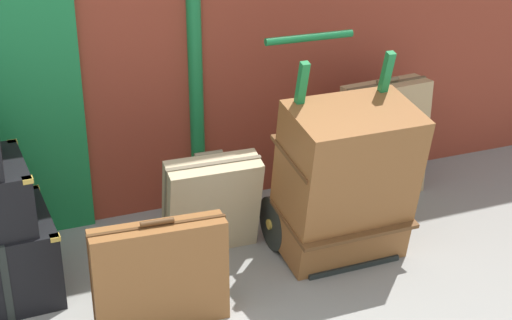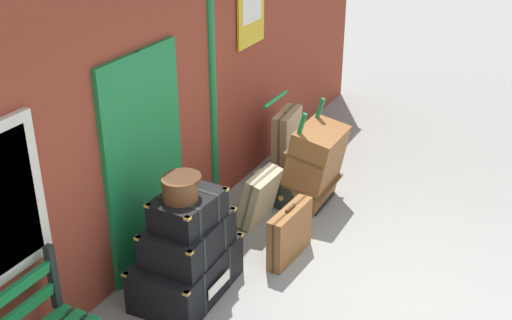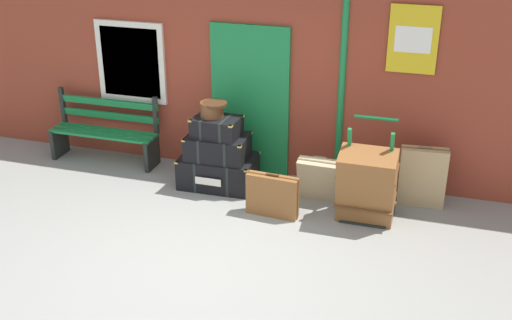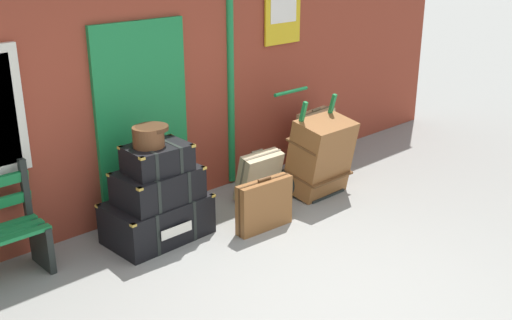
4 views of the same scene
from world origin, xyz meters
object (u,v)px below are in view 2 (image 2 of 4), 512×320
(steamer_trunk_top, at_px, (188,209))
(suitcase_cream, at_px, (259,197))
(steamer_trunk_base, at_px, (187,272))
(porters_trolley, at_px, (299,178))
(round_hatbox, at_px, (180,187))
(suitcase_slate, at_px, (287,141))
(steamer_trunk_middle, at_px, (188,238))
(large_brown_trunk, at_px, (314,165))
(suitcase_tan, at_px, (290,233))

(steamer_trunk_top, distance_m, suitcase_cream, 1.49)
(steamer_trunk_base, xyz_separation_m, porters_trolley, (2.04, -0.20, 0.06))
(steamer_trunk_base, bearing_deg, suitcase_cream, -1.09)
(round_hatbox, bearing_deg, suitcase_slate, 5.61)
(steamer_trunk_middle, distance_m, large_brown_trunk, 2.06)
(steamer_trunk_middle, relative_size, round_hatbox, 2.33)
(porters_trolley, distance_m, suitcase_slate, 0.77)
(porters_trolley, relative_size, suitcase_slate, 1.45)
(porters_trolley, xyz_separation_m, suitcase_slate, (0.62, 0.44, 0.12))
(steamer_trunk_base, distance_m, round_hatbox, 0.90)
(steamer_trunk_base, bearing_deg, large_brown_trunk, -10.48)
(porters_trolley, bearing_deg, suitcase_tan, -160.59)
(suitcase_slate, bearing_deg, large_brown_trunk, -134.99)
(round_hatbox, relative_size, suitcase_tan, 0.53)
(large_brown_trunk, bearing_deg, round_hatbox, 170.42)
(porters_trolley, xyz_separation_m, suitcase_cream, (-0.66, 0.17, 0.03))
(porters_trolley, bearing_deg, steamer_trunk_middle, 175.23)
(steamer_trunk_base, height_order, porters_trolley, porters_trolley)
(large_brown_trunk, distance_m, suitcase_cream, 0.76)
(steamer_trunk_top, bearing_deg, large_brown_trunk, -9.23)
(steamer_trunk_top, height_order, suitcase_slate, steamer_trunk_top)
(steamer_trunk_top, xyz_separation_m, round_hatbox, (-0.06, 0.02, 0.24))
(suitcase_cream, relative_size, suitcase_slate, 0.75)
(steamer_trunk_top, bearing_deg, porters_trolley, -4.28)
(steamer_trunk_middle, height_order, steamer_trunk_top, steamer_trunk_top)
(steamer_trunk_base, xyz_separation_m, suitcase_cream, (1.39, -0.03, 0.09))
(steamer_trunk_top, xyz_separation_m, suitcase_tan, (0.92, -0.55, -0.60))
(suitcase_slate, bearing_deg, suitcase_cream, -168.09)
(steamer_trunk_middle, relative_size, suitcase_cream, 1.36)
(steamer_trunk_base, height_order, steamer_trunk_middle, steamer_trunk_middle)
(steamer_trunk_middle, relative_size, large_brown_trunk, 0.88)
(suitcase_tan, relative_size, suitcase_slate, 0.81)
(steamer_trunk_base, bearing_deg, steamer_trunk_top, -78.86)
(steamer_trunk_base, bearing_deg, porters_trolley, -5.59)
(steamer_trunk_middle, distance_m, round_hatbox, 0.54)
(round_hatbox, xyz_separation_m, suitcase_tan, (0.98, -0.57, -0.84))
(suitcase_tan, bearing_deg, suitcase_slate, 25.70)
(suitcase_tan, xyz_separation_m, suitcase_slate, (1.74, 0.84, 0.12))
(suitcase_tan, bearing_deg, steamer_trunk_base, 147.38)
(steamer_trunk_middle, distance_m, suitcase_cream, 1.41)
(steamer_trunk_top, relative_size, large_brown_trunk, 0.67)
(steamer_trunk_middle, distance_m, steamer_trunk_top, 0.29)
(suitcase_tan, bearing_deg, suitcase_cream, 50.88)
(suitcase_tan, bearing_deg, porters_trolley, 19.41)
(large_brown_trunk, xyz_separation_m, suitcase_tan, (-1.12, -0.22, -0.20))
(porters_trolley, bearing_deg, suitcase_cream, 165.18)
(round_hatbox, relative_size, porters_trolley, 0.30)
(suitcase_slate, bearing_deg, steamer_trunk_top, -173.76)
(porters_trolley, xyz_separation_m, suitcase_tan, (-1.12, -0.39, -0.00))
(steamer_trunk_middle, xyz_separation_m, suitcase_cream, (1.38, 0.00, -0.28))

